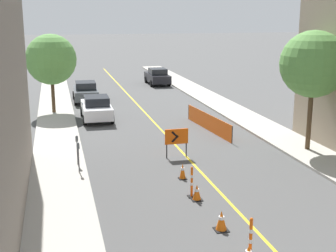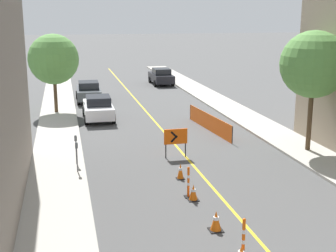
# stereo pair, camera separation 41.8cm
# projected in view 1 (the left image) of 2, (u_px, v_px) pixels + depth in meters

# --- Properties ---
(lane_stripe) EXTENTS (0.12, 54.54, 0.01)m
(lane_stripe) POSITION_uv_depth(u_px,v_px,m) (145.00, 113.00, 32.80)
(lane_stripe) COLOR gold
(lane_stripe) RESTS_ON ground_plane
(sidewalk_left) EXTENTS (2.42, 54.54, 0.13)m
(sidewalk_left) POSITION_uv_depth(u_px,v_px,m) (56.00, 116.00, 31.38)
(sidewalk_left) COLOR #ADA89E
(sidewalk_left) RESTS_ON ground_plane
(sidewalk_right) EXTENTS (2.42, 54.54, 0.13)m
(sidewalk_right) POSITION_uv_depth(u_px,v_px,m) (227.00, 108.00, 34.18)
(sidewalk_right) COLOR #ADA89E
(sidewalk_right) RESTS_ON ground_plane
(traffic_cone_third) EXTENTS (0.45, 0.45, 0.67)m
(traffic_cone_third) POSITION_uv_depth(u_px,v_px,m) (221.00, 221.00, 15.02)
(traffic_cone_third) COLOR black
(traffic_cone_third) RESTS_ON ground_plane
(traffic_cone_fourth) EXTENTS (0.40, 0.40, 0.61)m
(traffic_cone_fourth) POSITION_uv_depth(u_px,v_px,m) (197.00, 192.00, 17.46)
(traffic_cone_fourth) COLOR black
(traffic_cone_fourth) RESTS_ON ground_plane
(traffic_cone_fifth) EXTENTS (0.34, 0.34, 0.69)m
(traffic_cone_fifth) POSITION_uv_depth(u_px,v_px,m) (183.00, 171.00, 19.68)
(traffic_cone_fifth) COLOR black
(traffic_cone_fifth) RESTS_ON ground_plane
(delineator_post_front) EXTENTS (0.30, 0.30, 1.27)m
(delineator_post_front) POSITION_uv_depth(u_px,v_px,m) (250.00, 241.00, 13.20)
(delineator_post_front) COLOR black
(delineator_post_front) RESTS_ON ground_plane
(delineator_post_rear) EXTENTS (0.29, 0.29, 1.21)m
(delineator_post_rear) POSITION_uv_depth(u_px,v_px,m) (192.00, 184.00, 17.69)
(delineator_post_rear) COLOR black
(delineator_post_rear) RESTS_ON ground_plane
(arrow_barricade_primary) EXTENTS (1.15, 0.09, 1.43)m
(arrow_barricade_primary) POSITION_uv_depth(u_px,v_px,m) (177.00, 138.00, 22.41)
(arrow_barricade_primary) COLOR #EF560C
(arrow_barricade_primary) RESTS_ON ground_plane
(safety_mesh_fence) EXTENTS (0.65, 6.31, 0.98)m
(safety_mesh_fence) POSITION_uv_depth(u_px,v_px,m) (208.00, 122.00, 27.80)
(safety_mesh_fence) COLOR #EF560C
(safety_mesh_fence) RESTS_ON ground_plane
(parked_car_curb_near) EXTENTS (1.94, 4.32, 1.59)m
(parked_car_curb_near) POSITION_uv_depth(u_px,v_px,m) (96.00, 108.00, 30.38)
(parked_car_curb_near) COLOR silver
(parked_car_curb_near) RESTS_ON ground_plane
(parked_car_curb_mid) EXTENTS (1.94, 4.34, 1.59)m
(parked_car_curb_mid) POSITION_uv_depth(u_px,v_px,m) (86.00, 91.00, 36.72)
(parked_car_curb_mid) COLOR #474C51
(parked_car_curb_mid) RESTS_ON ground_plane
(parked_car_curb_far) EXTENTS (1.93, 4.30, 1.59)m
(parked_car_curb_far) POSITION_uv_depth(u_px,v_px,m) (157.00, 76.00, 45.41)
(parked_car_curb_far) COLOR black
(parked_car_curb_far) RESTS_ON ground_plane
(parking_meter_near_curb) EXTENTS (0.12, 0.11, 1.36)m
(parking_meter_near_curb) POSITION_uv_depth(u_px,v_px,m) (77.00, 144.00, 21.01)
(parking_meter_near_curb) COLOR #4C4C51
(parking_meter_near_curb) RESTS_ON sidewalk_left
(parking_meter_far_curb) EXTENTS (0.12, 0.11, 1.33)m
(parking_meter_far_curb) POSITION_uv_depth(u_px,v_px,m) (78.00, 151.00, 19.98)
(parking_meter_far_curb) COLOR #4C4C51
(parking_meter_far_curb) RESTS_ON sidewalk_left
(street_tree_left_near) EXTENTS (3.42, 3.42, 5.35)m
(street_tree_left_near) POSITION_uv_depth(u_px,v_px,m) (51.00, 60.00, 31.50)
(street_tree_left_near) COLOR #4C3823
(street_tree_left_near) RESTS_ON sidewalk_left
(street_tree_right_near) EXTENTS (3.27, 3.27, 5.92)m
(street_tree_right_near) POSITION_uv_depth(u_px,v_px,m) (313.00, 64.00, 22.65)
(street_tree_right_near) COLOR #4C3823
(street_tree_right_near) RESTS_ON sidewalk_right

